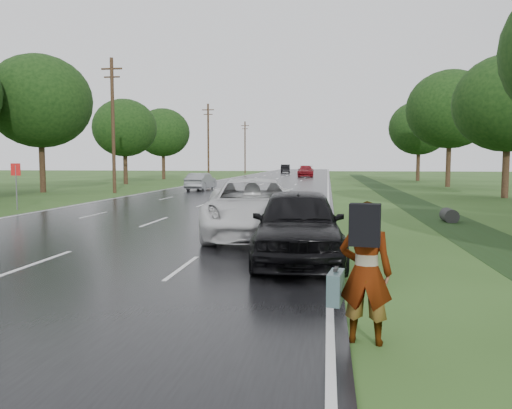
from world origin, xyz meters
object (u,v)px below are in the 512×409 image
at_px(road_sign, 16,177).
at_px(pedestrian, 364,270).
at_px(dark_sedan, 298,224).
at_px(white_pickup, 253,207).
at_px(silver_sedan, 201,182).

bearing_deg(road_sign, pedestrian, -45.61).
relative_size(road_sign, dark_sedan, 0.45).
relative_size(road_sign, pedestrian, 1.21).
relative_size(white_pickup, dark_sedan, 1.27).
bearing_deg(silver_sedan, road_sign, 77.07).
bearing_deg(pedestrian, road_sign, -36.87).
bearing_deg(pedestrian, silver_sedan, -63.28).
bearing_deg(dark_sedan, road_sign, 139.62).
bearing_deg(pedestrian, dark_sedan, -68.60).
xyz_separation_m(road_sign, dark_sedan, (14.50, -10.78, -0.73)).
distance_m(road_sign, silver_sedan, 17.74).
height_order(road_sign, pedestrian, road_sign).
height_order(pedestrian, white_pickup, pedestrian).
xyz_separation_m(white_pickup, dark_sedan, (1.67, -3.78, -0.03)).
height_order(white_pickup, dark_sedan, white_pickup).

